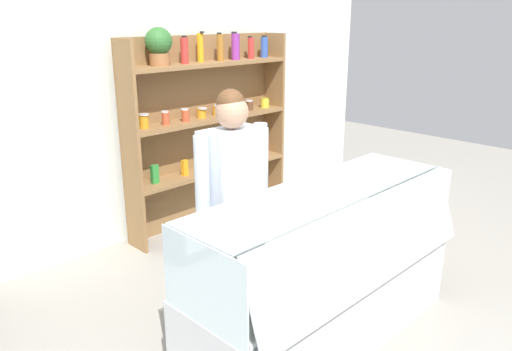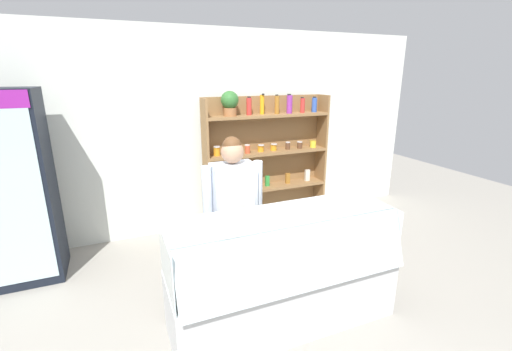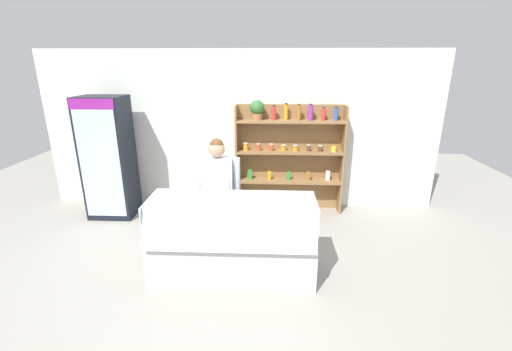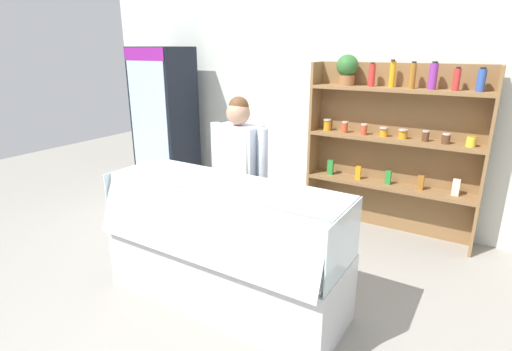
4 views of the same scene
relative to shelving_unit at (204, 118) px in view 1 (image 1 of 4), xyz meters
The scene contains 5 objects.
ground_plane 2.36m from the shelving_unit, 112.78° to the right, with size 12.00×12.00×0.00m, color gray.
back_wall 0.90m from the shelving_unit, 164.08° to the left, with size 6.80×0.10×2.70m, color silver.
shelving_unit is the anchor object (origin of this frame).
deli_display_case 2.28m from the shelving_unit, 109.44° to the right, with size 1.94×0.72×1.01m.
shop_clerk 1.75m from the shelving_unit, 123.22° to the right, with size 0.59×0.25×1.58m.
Camera 1 is at (-2.15, -1.74, 2.00)m, focal length 35.00 mm.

